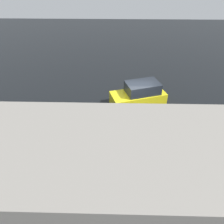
{
  "coord_description": "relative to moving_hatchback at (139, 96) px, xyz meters",
  "views": [
    {
      "loc": [
        1.4,
        12.84,
        9.29
      ],
      "look_at": [
        1.7,
        1.02,
        0.9
      ],
      "focal_mm": 35.0,
      "sensor_mm": 36.0,
      "label": 1
    }
  ],
  "objects": [
    {
      "name": "pedestrian",
      "position": [
        4.52,
        3.06,
        -0.34
      ],
      "size": [
        0.33,
        0.55,
        1.22
      ],
      "color": "blue",
      "rests_on": "ground"
    },
    {
      "name": "moving_hatchback",
      "position": [
        0.0,
        0.0,
        0.0
      ],
      "size": [
        4.23,
        2.82,
        2.06
      ],
      "color": "yellow",
      "rests_on": "ground"
    },
    {
      "name": "metal_railing",
      "position": [
        -0.19,
        6.56,
        -0.31
      ],
      "size": [
        8.08,
        0.04,
        1.05
      ],
      "color": "#B7BABF",
      "rests_on": "ground"
    },
    {
      "name": "kerb_strip",
      "position": [
        0.23,
        5.09,
        -1.01
      ],
      "size": [
        24.0,
        3.2,
        0.04
      ],
      "primitive_type": "cube",
      "color": "gray",
      "rests_on": "ground"
    },
    {
      "name": "ground_plane",
      "position": [
        0.23,
        0.89,
        -1.03
      ],
      "size": [
        60.0,
        60.0,
        0.0
      ],
      "primitive_type": "plane",
      "color": "black"
    },
    {
      "name": "sign_post",
      "position": [
        4.43,
        4.66,
        0.55
      ],
      "size": [
        0.07,
        0.44,
        2.4
      ],
      "color": "#4C4C51",
      "rests_on": "ground"
    },
    {
      "name": "fire_hydrant",
      "position": [
        3.5,
        3.34,
        -0.63
      ],
      "size": [
        0.42,
        0.31,
        0.8
      ],
      "color": "#197A2D",
      "rests_on": "ground"
    }
  ]
}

